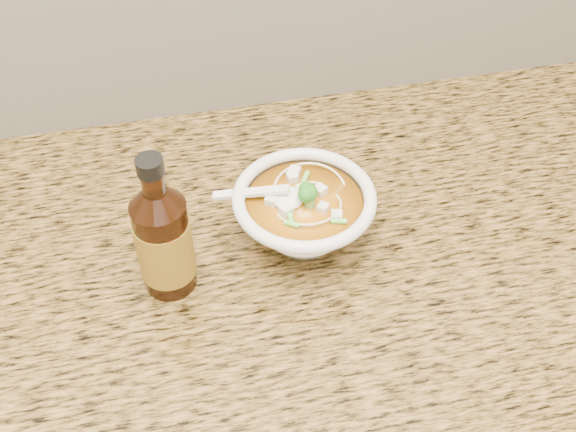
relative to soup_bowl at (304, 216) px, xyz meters
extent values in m
cube|color=olive|center=(-0.14, -0.02, -0.06)|extent=(4.00, 0.68, 0.04)
cylinder|color=white|center=(0.00, 0.00, -0.04)|extent=(0.07, 0.07, 0.01)
torus|color=white|center=(0.00, 0.00, 0.03)|extent=(0.17, 0.17, 0.02)
torus|color=beige|center=(0.00, 0.01, 0.02)|extent=(0.06, 0.06, 0.00)
torus|color=beige|center=(0.00, 0.00, 0.02)|extent=(0.07, 0.07, 0.00)
torus|color=beige|center=(-0.01, -0.01, 0.02)|extent=(0.10, 0.10, 0.00)
torus|color=beige|center=(0.01, 0.00, 0.02)|extent=(0.10, 0.10, 0.00)
torus|color=beige|center=(0.01, 0.00, 0.02)|extent=(0.08, 0.08, 0.00)
torus|color=beige|center=(-0.01, -0.01, 0.02)|extent=(0.10, 0.10, 0.00)
torus|color=beige|center=(0.01, 0.00, 0.02)|extent=(0.07, 0.07, 0.00)
torus|color=beige|center=(0.00, -0.01, 0.02)|extent=(0.07, 0.07, 0.00)
torus|color=beige|center=(0.01, 0.01, 0.01)|extent=(0.06, 0.06, 0.00)
torus|color=beige|center=(-0.01, 0.01, 0.01)|extent=(0.08, 0.08, 0.00)
cube|color=silver|center=(0.04, 0.03, 0.03)|extent=(0.02, 0.02, 0.01)
cube|color=silver|center=(0.02, 0.00, 0.03)|extent=(0.02, 0.02, 0.01)
cube|color=silver|center=(-0.01, 0.02, 0.03)|extent=(0.02, 0.02, 0.01)
cube|color=silver|center=(0.05, 0.00, 0.03)|extent=(0.01, 0.01, 0.01)
cube|color=silver|center=(-0.02, 0.00, 0.03)|extent=(0.02, 0.02, 0.01)
cube|color=silver|center=(0.02, 0.02, 0.03)|extent=(0.01, 0.01, 0.01)
cube|color=silver|center=(0.01, -0.03, 0.03)|extent=(0.02, 0.02, 0.01)
cube|color=silver|center=(-0.01, -0.01, 0.03)|extent=(0.02, 0.02, 0.01)
cube|color=silver|center=(-0.01, -0.04, 0.03)|extent=(0.02, 0.02, 0.01)
ellipsoid|color=#196014|center=(0.00, -0.01, 0.04)|extent=(0.03, 0.03, 0.03)
cylinder|color=#69DC54|center=(-0.04, 0.00, 0.03)|extent=(0.02, 0.02, 0.01)
cylinder|color=#69DC54|center=(0.02, 0.02, 0.03)|extent=(0.02, 0.01, 0.01)
cylinder|color=#69DC54|center=(0.03, -0.01, 0.03)|extent=(0.01, 0.02, 0.01)
cylinder|color=#69DC54|center=(-0.02, 0.01, 0.03)|extent=(0.01, 0.02, 0.01)
cylinder|color=#69DC54|center=(0.01, -0.02, 0.03)|extent=(0.02, 0.02, 0.01)
cylinder|color=#69DC54|center=(-0.03, -0.04, 0.03)|extent=(0.01, 0.02, 0.01)
ellipsoid|color=white|center=(-0.02, 0.01, 0.03)|extent=(0.04, 0.04, 0.01)
cube|color=white|center=(-0.06, 0.02, 0.03)|extent=(0.09, 0.04, 0.02)
cylinder|color=#3B1908|center=(-0.17, -0.03, 0.02)|extent=(0.08, 0.08, 0.13)
cylinder|color=#3B1908|center=(-0.17, -0.03, 0.12)|extent=(0.03, 0.03, 0.03)
cylinder|color=black|center=(-0.17, -0.03, 0.14)|extent=(0.04, 0.04, 0.02)
cylinder|color=red|center=(-0.17, -0.03, 0.02)|extent=(0.08, 0.08, 0.08)
camera|label=1|loc=(-0.15, -0.59, 0.63)|focal=45.00mm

